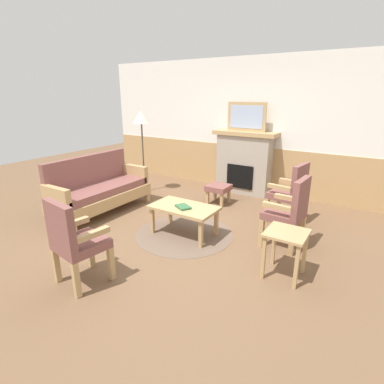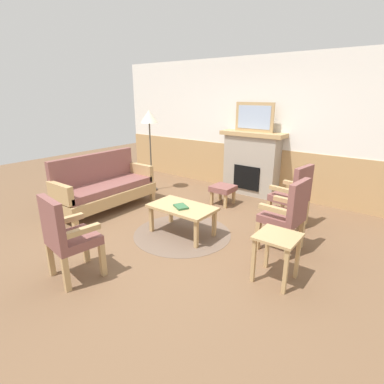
# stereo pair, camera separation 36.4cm
# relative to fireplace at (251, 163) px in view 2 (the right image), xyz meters

# --- Properties ---
(ground_plane) EXTENTS (14.00, 14.00, 0.00)m
(ground_plane) POSITION_rel_fireplace_xyz_m (0.00, -2.35, -0.65)
(ground_plane) COLOR brown
(wall_back) EXTENTS (7.20, 0.14, 2.70)m
(wall_back) POSITION_rel_fireplace_xyz_m (0.00, 0.25, 0.66)
(wall_back) COLOR white
(wall_back) RESTS_ON ground_plane
(fireplace) EXTENTS (1.30, 0.44, 1.28)m
(fireplace) POSITION_rel_fireplace_xyz_m (0.00, 0.00, 0.00)
(fireplace) COLOR #A39989
(fireplace) RESTS_ON ground_plane
(framed_picture) EXTENTS (0.80, 0.04, 0.56)m
(framed_picture) POSITION_rel_fireplace_xyz_m (0.00, 0.00, 0.91)
(framed_picture) COLOR tan
(framed_picture) RESTS_ON fireplace
(couch) EXTENTS (0.70, 1.80, 0.98)m
(couch) POSITION_rel_fireplace_xyz_m (-1.67, -2.38, -0.26)
(couch) COLOR tan
(couch) RESTS_ON ground_plane
(coffee_table) EXTENTS (0.96, 0.56, 0.44)m
(coffee_table) POSITION_rel_fireplace_xyz_m (0.08, -2.34, -0.27)
(coffee_table) COLOR tan
(coffee_table) RESTS_ON ground_plane
(round_rug) EXTENTS (1.45, 1.45, 0.01)m
(round_rug) POSITION_rel_fireplace_xyz_m (0.08, -2.34, -0.65)
(round_rug) COLOR brown
(round_rug) RESTS_ON ground_plane
(book_on_table) EXTENTS (0.27, 0.25, 0.03)m
(book_on_table) POSITION_rel_fireplace_xyz_m (0.10, -2.40, -0.20)
(book_on_table) COLOR #33663D
(book_on_table) RESTS_ON coffee_table
(footstool) EXTENTS (0.40, 0.40, 0.36)m
(footstool) POSITION_rel_fireplace_xyz_m (-0.11, -0.89, -0.37)
(footstool) COLOR tan
(footstool) RESTS_ON ground_plane
(armchair_near_fireplace) EXTENTS (0.51, 0.51, 0.98)m
(armchair_near_fireplace) POSITION_rel_fireplace_xyz_m (1.47, -1.90, -0.11)
(armchair_near_fireplace) COLOR tan
(armchair_near_fireplace) RESTS_ON ground_plane
(armchair_by_window_left) EXTENTS (0.54, 0.54, 0.98)m
(armchair_by_window_left) POSITION_rel_fireplace_xyz_m (1.26, -1.06, -0.11)
(armchair_by_window_left) COLOR tan
(armchair_by_window_left) RESTS_ON ground_plane
(armchair_front_left) EXTENTS (0.54, 0.54, 0.98)m
(armchair_front_left) POSITION_rel_fireplace_xyz_m (-0.21, -3.98, -0.11)
(armchair_front_left) COLOR tan
(armchair_front_left) RESTS_ON ground_plane
(side_table) EXTENTS (0.44, 0.44, 0.55)m
(side_table) POSITION_rel_fireplace_xyz_m (1.64, -2.62, -0.22)
(side_table) COLOR tan
(side_table) RESTS_ON ground_plane
(floor_lamp_by_couch) EXTENTS (0.36, 0.36, 1.68)m
(floor_lamp_by_couch) POSITION_rel_fireplace_xyz_m (-1.80, -1.07, 0.80)
(floor_lamp_by_couch) COLOR #332D28
(floor_lamp_by_couch) RESTS_ON ground_plane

